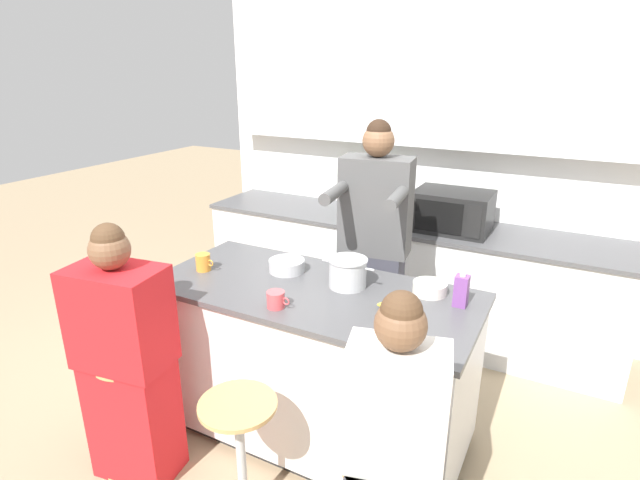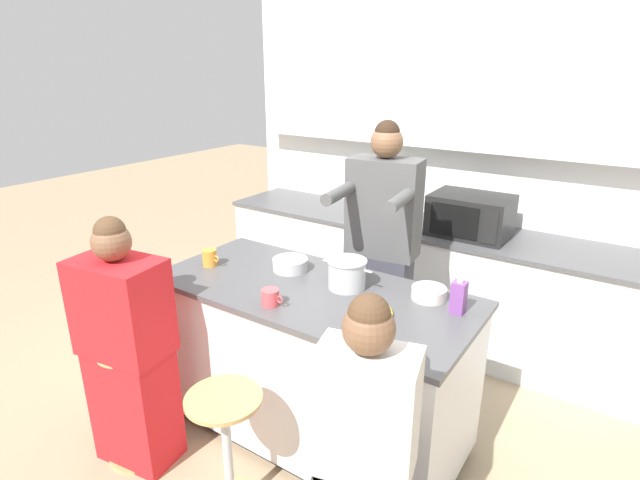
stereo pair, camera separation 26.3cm
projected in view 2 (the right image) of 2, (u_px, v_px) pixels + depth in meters
ground_plane at (312, 430)px, 2.96m from camera, size 16.00×16.00×0.00m
wall_back at (443, 134)px, 3.82m from camera, size 3.53×0.22×2.70m
back_counter at (417, 278)px, 3.94m from camera, size 3.28×0.65×0.90m
kitchen_island at (312, 362)px, 2.80m from camera, size 1.74×0.80×0.92m
bar_stool_leftmost at (137, 398)px, 2.70m from camera, size 0.38×0.38×0.66m
bar_stool_center at (228, 454)px, 2.31m from camera, size 0.38×0.38×0.66m
person_cooking at (381, 265)px, 3.10m from camera, size 0.49×0.60×1.75m
person_wrapped_blanket at (128, 353)px, 2.56m from camera, size 0.49×0.35×1.38m
person_seated_near at (363, 475)px, 1.84m from camera, size 0.40×0.33×1.36m
cooking_pot at (347, 274)px, 2.64m from camera, size 0.30×0.21×0.16m
fruit_bowl at (290, 264)px, 2.88m from camera, size 0.20×0.20×0.07m
mixing_bowl_steel at (429, 293)px, 2.53m from camera, size 0.18×0.18×0.06m
coffee_cup_near at (271, 297)px, 2.46m from camera, size 0.12×0.09×0.08m
coffee_cup_far at (210, 258)px, 2.93m from camera, size 0.12×0.08×0.10m
banana_bunch at (383, 310)px, 2.38m from camera, size 0.14×0.10×0.04m
juice_carton at (459, 297)px, 2.37m from camera, size 0.06×0.06×0.17m
microwave at (470, 215)px, 3.51m from camera, size 0.54×0.40×0.29m
potted_plant at (371, 195)px, 3.96m from camera, size 0.22×0.22×0.29m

